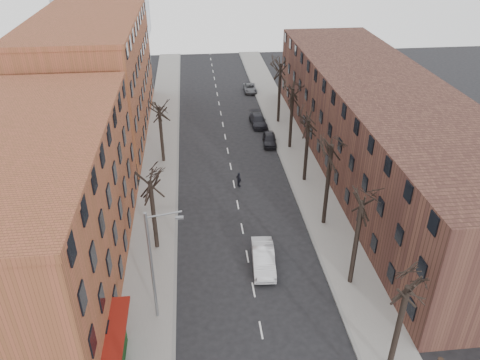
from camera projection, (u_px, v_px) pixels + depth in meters
name	position (u px, v px, depth m)	size (l,w,h in m)	color
sidewalk_left	(161.00, 157.00, 54.91)	(4.00, 90.00, 0.15)	gray
sidewalk_right	(294.00, 151.00, 56.37)	(4.00, 90.00, 0.15)	gray
building_left_near	(32.00, 216.00, 34.01)	(12.00, 26.00, 12.00)	brown
building_left_far	(94.00, 78.00, 58.44)	(12.00, 28.00, 14.00)	brown
building_right	(380.00, 127.00, 50.32)	(12.00, 50.00, 10.00)	#523126
tree_right_b	(350.00, 283.00, 36.60)	(5.20, 5.20, 10.80)	black
tree_right_c	(323.00, 223.00, 43.48)	(5.20, 5.20, 11.60)	black
tree_right_d	(304.00, 180.00, 50.35)	(5.20, 5.20, 10.00)	black
tree_right_e	(290.00, 148.00, 57.23)	(5.20, 5.20, 10.80)	black
tree_right_f	(278.00, 122.00, 64.11)	(5.20, 5.20, 11.60)	black
tree_left_a	(157.00, 248.00, 40.37)	(5.20, 5.20, 9.50)	black
tree_left_b	(164.00, 161.00, 54.13)	(5.20, 5.20, 9.50)	black
streetlight	(154.00, 263.00, 31.03)	(2.45, 0.22, 9.03)	slate
silver_sedan	(263.00, 258.00, 37.90)	(1.74, 5.00, 1.65)	silver
parked_car_near	(270.00, 139.00, 57.76)	(1.60, 3.99, 1.36)	black
parked_car_mid	(258.00, 120.00, 62.86)	(1.93, 4.76, 1.38)	black
parked_car_far	(250.00, 88.00, 74.46)	(1.93, 4.19, 1.17)	slate
pedestrian_crossing	(239.00, 180.00, 48.87)	(0.95, 0.40, 1.62)	black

